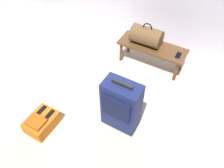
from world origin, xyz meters
The scene contains 6 objects.
ground_plane centered at (0.00, 0.00, 0.00)m, with size 6.60×6.60×0.00m, color beige.
bench centered at (0.53, 1.02, 0.31)m, with size 1.00×0.36×0.36m.
duffel_bag_brown centered at (0.42, 1.02, 0.49)m, with size 0.44×0.26×0.34m.
cell_phone centered at (0.93, 0.99, 0.36)m, with size 0.07×0.14×0.01m.
suitcase_upright_navy centered at (0.66, -0.18, 0.38)m, with size 0.41×0.25×0.75m.
backpack_orange centered at (-0.15, -0.67, 0.09)m, with size 0.28×0.38×0.21m.
Camera 1 is at (1.31, -1.52, 2.35)m, focal length 35.54 mm.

